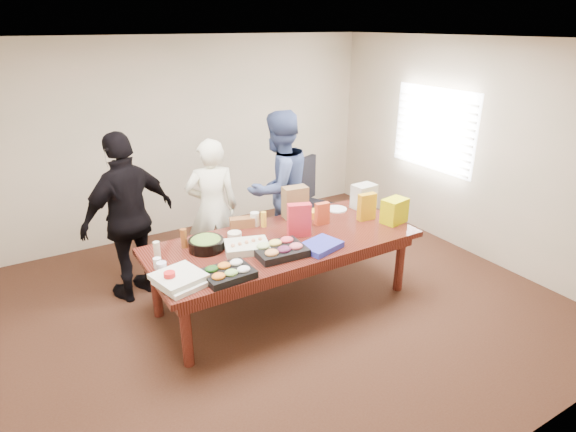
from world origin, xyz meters
TOP-DOWN VIEW (x-y plane):
  - floor at (0.00, 0.00)m, footprint 5.50×5.00m
  - ceiling at (0.00, 0.00)m, footprint 5.50×5.00m
  - wall_back at (0.00, 2.50)m, footprint 5.50×0.04m
  - wall_front at (0.00, -2.50)m, footprint 5.50×0.04m
  - wall_right at (2.75, 0.00)m, footprint 0.04×5.00m
  - window_panel at (2.72, 0.60)m, footprint 0.03×1.40m
  - window_blinds at (2.68, 0.60)m, footprint 0.04×1.36m
  - conference_table at (0.00, 0.00)m, footprint 2.80×1.20m
  - office_chair at (1.13, 1.14)m, footprint 0.74×0.74m
  - person_center at (-0.36, 1.02)m, footprint 0.69×0.54m
  - person_right at (0.49, 0.94)m, footprint 1.06×0.91m
  - person_left at (-1.31, 1.00)m, footprint 1.17×0.79m
  - veggie_tray at (-0.82, -0.41)m, footprint 0.45×0.36m
  - fruit_tray at (-0.20, -0.27)m, footprint 0.51×0.41m
  - sheet_cake at (-0.43, -0.02)m, footprint 0.50×0.43m
  - salad_bowl at (-0.77, 0.19)m, footprint 0.41×0.41m
  - chip_bag_blue at (0.21, -0.37)m, footprint 0.46×0.38m
  - chip_bag_red at (0.19, 0.00)m, footprint 0.26×0.18m
  - chip_bag_yellow at (1.09, -0.02)m, footprint 0.21×0.10m
  - chip_bag_orange at (0.58, 0.13)m, footprint 0.17×0.08m
  - mayo_jar at (-0.08, 0.48)m, footprint 0.11×0.11m
  - mustard_bottle at (-0.01, 0.41)m, footprint 0.07×0.07m
  - dressing_bottle at (-0.94, 0.36)m, footprint 0.07×0.07m
  - ranch_bottle at (-1.25, 0.23)m, footprint 0.08×0.08m
  - banana_bunch at (0.56, 0.36)m, footprint 0.25×0.16m
  - bread_loaf at (-0.22, 0.52)m, footprint 0.29×0.19m
  - kraft_bag at (0.43, 0.47)m, footprint 0.30×0.20m
  - red_cup at (-1.30, -0.30)m, footprint 0.10×0.10m
  - clear_cup_a at (-1.30, -0.07)m, footprint 0.11×0.11m
  - clear_cup_b at (-1.30, 0.06)m, footprint 0.09×0.09m
  - pizza_box_lower at (-1.20, -0.33)m, footprint 0.47×0.47m
  - pizza_box_upper at (-1.22, -0.30)m, footprint 0.46×0.46m
  - plate_a at (0.98, 0.40)m, footprint 0.31×0.31m
  - plate_b at (0.59, 0.52)m, footprint 0.27×0.27m
  - dip_bowl_a at (0.58, 0.38)m, footprint 0.16×0.16m
  - dip_bowl_b at (-0.41, 0.31)m, footprint 0.18×0.18m
  - grocery_bag_white at (1.30, 0.29)m, footprint 0.29×0.21m
  - grocery_bag_yellow at (1.30, -0.24)m, footprint 0.31×0.24m

SIDE VIEW (x-z plane):
  - floor at x=0.00m, z-range -0.02..0.00m
  - conference_table at x=0.00m, z-range 0.00..0.75m
  - office_chair at x=1.13m, z-range 0.00..1.10m
  - plate_b at x=0.59m, z-range 0.75..0.76m
  - plate_a at x=0.98m, z-range 0.75..0.76m
  - pizza_box_lower at x=-1.20m, z-range 0.75..0.79m
  - dip_bowl_a at x=0.58m, z-range 0.75..0.80m
  - dip_bowl_b at x=-0.41m, z-range 0.75..0.81m
  - chip_bag_blue at x=0.21m, z-range 0.75..0.81m
  - veggie_tray at x=-0.82m, z-range 0.75..0.82m
  - fruit_tray at x=-0.20m, z-range 0.75..0.82m
  - sheet_cake at x=-0.43m, z-range 0.75..0.82m
  - banana_bunch at x=0.56m, z-range 0.75..0.83m
  - clear_cup_b at x=-1.30m, z-range 0.75..0.85m
  - bread_loaf at x=-0.22m, z-range 0.75..0.86m
  - salad_bowl at x=-0.77m, z-range 0.75..0.86m
  - clear_cup_a at x=-1.30m, z-range 0.75..0.87m
  - red_cup at x=-1.30m, z-range 0.75..0.88m
  - pizza_box_upper at x=-1.22m, z-range 0.79..0.84m
  - mayo_jar at x=-0.08m, z-range 0.75..0.90m
  - person_center at x=-0.36m, z-range 0.00..1.66m
  - mustard_bottle at x=-0.01m, z-range 0.75..0.92m
  - ranch_bottle at x=-1.25m, z-range 0.75..0.94m
  - dressing_bottle at x=-0.94m, z-range 0.75..0.95m
  - chip_bag_orange at x=0.58m, z-range 0.75..1.00m
  - grocery_bag_yellow at x=1.30m, z-range 0.75..1.03m
  - grocery_bag_white at x=1.30m, z-range 0.75..1.04m
  - chip_bag_yellow at x=1.09m, z-range 0.75..1.06m
  - person_left at x=-1.31m, z-range 0.00..1.85m
  - chip_bag_red at x=0.19m, z-range 0.75..1.10m
  - kraft_bag at x=0.43m, z-range 0.75..1.11m
  - person_right at x=0.49m, z-range 0.00..1.90m
  - wall_back at x=0.00m, z-range 0.00..2.70m
  - wall_front at x=0.00m, z-range 0.00..2.70m
  - wall_right at x=2.75m, z-range 0.00..2.70m
  - window_panel at x=2.72m, z-range 0.95..2.05m
  - window_blinds at x=2.68m, z-range 1.00..2.00m
  - ceiling at x=0.00m, z-range 2.70..2.72m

